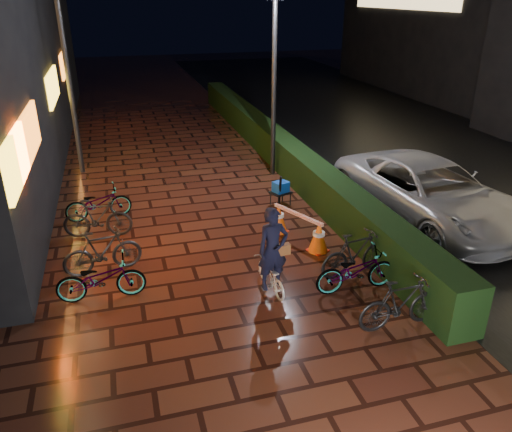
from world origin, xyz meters
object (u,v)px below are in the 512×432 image
object	(u,v)px
cyclist	(272,261)
cart_assembly	(281,188)
van	(428,192)
traffic_barrier	(298,227)

from	to	relation	value
cyclist	cart_assembly	xyz separation A→B (m)	(1.48, 3.89, -0.15)
cyclist	van	bearing A→B (deg)	23.48
van	cyclist	world-z (taller)	cyclist
van	traffic_barrier	size ratio (longest dim) A/B	3.23
van	cyclist	xyz separation A→B (m)	(-4.64, -2.01, -0.12)
cyclist	traffic_barrier	bearing A→B (deg)	56.85
cyclist	traffic_barrier	size ratio (longest dim) A/B	1.03
van	traffic_barrier	distance (m)	3.47
van	cyclist	bearing A→B (deg)	-163.69
traffic_barrier	cart_assembly	bearing A→B (deg)	82.22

